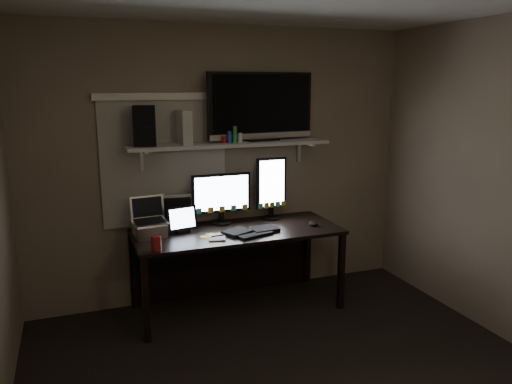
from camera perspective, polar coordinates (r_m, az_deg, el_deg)
name	(u,v)px	position (r m, az deg, el deg)	size (l,w,h in m)	color
back_wall	(224,165)	(4.62, -3.67, 3.09)	(3.60, 3.60, 0.00)	#6A5C4C
window_blinds	(165,163)	(4.47, -10.39, 3.26)	(1.10, 0.02, 1.10)	#BBB4A8
desk	(233,245)	(4.55, -2.62, -6.08)	(1.80, 0.75, 0.73)	black
wall_shelf	(229,144)	(4.42, -3.05, 5.50)	(1.80, 0.35, 0.03)	beige
monitor_landscape	(221,198)	(4.52, -3.97, -0.74)	(0.55, 0.06, 0.48)	black
monitor_portrait	(271,188)	(4.67, 1.76, 0.45)	(0.30, 0.06, 0.60)	black
keyboard	(251,231)	(4.31, -0.59, -4.44)	(0.48, 0.19, 0.03)	black
mouse	(313,224)	(4.54, 6.54, -3.61)	(0.07, 0.11, 0.04)	black
notepad	(217,238)	(4.17, -4.48, -5.21)	(0.14, 0.19, 0.01)	beige
tablet	(182,220)	(4.32, -8.45, -3.14)	(0.27, 0.11, 0.23)	black
file_sorter	(177,211)	(4.48, -8.98, -2.19)	(0.23, 0.11, 0.30)	black
laptop	(149,218)	(4.24, -12.09, -2.95)	(0.29, 0.23, 0.32)	silver
cup	(156,243)	(3.93, -11.34, -5.73)	(0.08, 0.08, 0.11)	maroon
sticky_notes	(220,236)	(4.21, -4.13, -5.08)	(0.29, 0.22, 0.00)	gold
tv	(261,107)	(4.54, 0.55, 9.73)	(1.01, 0.18, 0.61)	black
game_console	(184,127)	(4.30, -8.22, 7.33)	(0.07, 0.24, 0.29)	silver
speaker	(145,126)	(4.26, -12.62, 7.40)	(0.18, 0.22, 0.33)	black
bottles	(232,134)	(4.38, -2.74, 6.60)	(0.23, 0.05, 0.15)	#A50F0C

